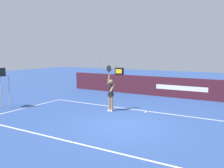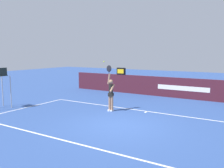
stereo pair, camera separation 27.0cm
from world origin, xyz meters
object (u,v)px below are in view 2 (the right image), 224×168
Objects in this scene: speed_display at (121,71)px; tennis_ball at (104,62)px; umpire_chair at (1,82)px; tennis_player at (111,92)px.

tennis_ball is (2.23, -5.66, 0.94)m from speed_display.
umpire_chair is (-5.07, -2.26, -1.11)m from tennis_ball.
tennis_ball reaches higher than speed_display.
tennis_player is 5.89m from umpire_chair.
tennis_player is at bearing 26.07° from umpire_chair.
tennis_ball is 0.03× the size of umpire_chair.
tennis_player is 1.07× the size of umpire_chair.
speed_display is at bearing 111.50° from tennis_ball.
tennis_ball is (-0.20, -0.32, 1.56)m from tennis_player.
speed_display is 6.16m from tennis_ball.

